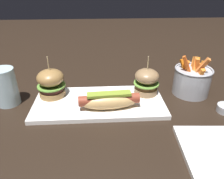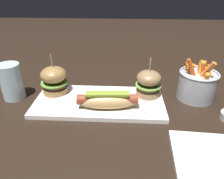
# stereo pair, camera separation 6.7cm
# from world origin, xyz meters

# --- Properties ---
(ground_plane) EXTENTS (3.00, 3.00, 0.00)m
(ground_plane) POSITION_xyz_m (0.00, 0.00, 0.00)
(ground_plane) COLOR black
(platter_main) EXTENTS (0.42, 0.20, 0.01)m
(platter_main) POSITION_xyz_m (0.00, 0.00, 0.01)
(platter_main) COLOR white
(platter_main) RESTS_ON ground
(hot_dog) EXTENTS (0.18, 0.06, 0.05)m
(hot_dog) POSITION_xyz_m (0.03, -0.04, 0.04)
(hot_dog) COLOR tan
(hot_dog) RESTS_ON platter_main
(slider_left) EXTENTS (0.09, 0.09, 0.14)m
(slider_left) POSITION_xyz_m (-0.16, 0.04, 0.06)
(slider_left) COLOR olive
(slider_left) RESTS_ON platter_main
(slider_right) EXTENTS (0.08, 0.08, 0.13)m
(slider_right) POSITION_xyz_m (0.16, 0.04, 0.06)
(slider_right) COLOR #8E6D49
(slider_right) RESTS_ON platter_main
(fries_bucket) EXTENTS (0.13, 0.13, 0.14)m
(fries_bucket) POSITION_xyz_m (0.32, 0.06, 0.05)
(fries_bucket) COLOR #A8AAB2
(fries_bucket) RESTS_ON ground
(side_plate) EXTENTS (0.21, 0.21, 0.01)m
(side_plate) POSITION_xyz_m (0.29, -0.24, 0.01)
(side_plate) COLOR white
(side_plate) RESTS_ON ground
(water_glass) EXTENTS (0.07, 0.07, 0.12)m
(water_glass) POSITION_xyz_m (-0.29, 0.03, 0.06)
(water_glass) COLOR silver
(water_glass) RESTS_ON ground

